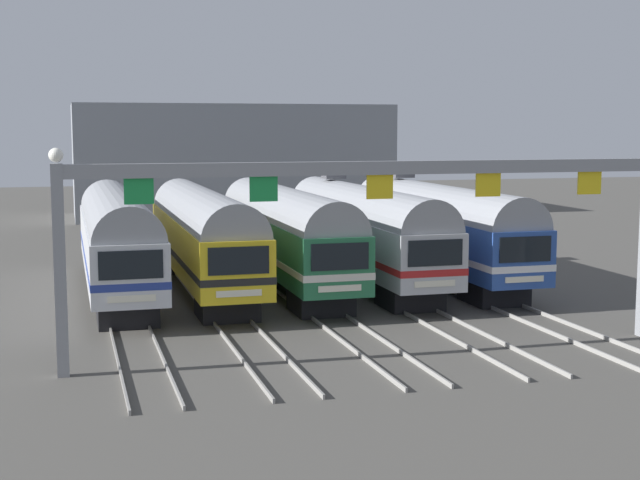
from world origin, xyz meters
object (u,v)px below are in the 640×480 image
Objects in this scene: commuter_train_green at (285,231)px; commuter_train_stainless at (363,229)px; catenary_gantry at (380,199)px; commuter_train_blue at (437,226)px; commuter_train_silver at (117,236)px; commuter_train_yellow at (203,234)px.

commuter_train_green is 3.90m from commuter_train_stainless.
commuter_train_green is at bearing 90.00° from catenary_gantry.
commuter_train_stainless is at bearing 73.90° from catenary_gantry.
commuter_train_stainless and commuter_train_blue have the same top height.
commuter_train_green is 1.00× the size of commuter_train_blue.
commuter_train_blue is (3.90, 0.00, 0.00)m from commuter_train_stainless.
catenary_gantry reaches higher than commuter_train_blue.
catenary_gantry is (-3.90, -13.50, 2.54)m from commuter_train_stainless.
commuter_train_blue is (15.59, 0.00, 0.00)m from commuter_train_silver.
commuter_train_stainless is 0.87× the size of catenary_gantry.
catenary_gantry is at bearing -106.10° from commuter_train_stainless.
commuter_train_green is at bearing 0.00° from commuter_train_silver.
commuter_train_stainless reaches higher than commuter_train_green.
commuter_train_stainless is at bearing 180.00° from commuter_train_blue.
catenary_gantry reaches higher than commuter_train_yellow.
commuter_train_yellow is at bearing -179.97° from commuter_train_stainless.
commuter_train_silver and commuter_train_yellow have the same top height.
commuter_train_stainless is (3.90, 0.00, 0.00)m from commuter_train_green.
commuter_train_yellow is at bearing 0.00° from commuter_train_silver.
commuter_train_yellow is 7.79m from commuter_train_stainless.
catenary_gantry is (-7.79, -13.50, 2.54)m from commuter_train_blue.
commuter_train_blue is (7.79, 0.00, 0.00)m from commuter_train_green.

